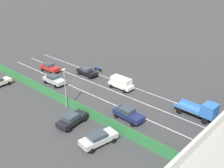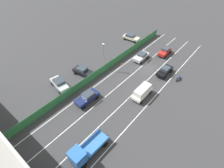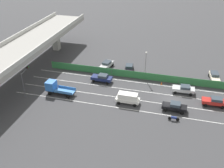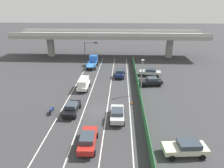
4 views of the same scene
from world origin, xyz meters
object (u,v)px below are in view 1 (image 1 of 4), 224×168
car_sedan_navy (128,114)px  motorcycle (98,69)px  parked_wagon_silver (98,138)px  car_van_white (121,82)px  street_lamp (65,85)px  flatbed_truck_blue (203,111)px  car_sedan_silver (54,80)px  car_sedan_red (50,67)px  car_sedan_black (87,71)px  parked_sedan_dark (72,119)px  traffic_cone (60,95)px

car_sedan_navy → motorcycle: size_ratio=2.37×
car_sedan_navy → parked_wagon_silver: size_ratio=0.93×
car_van_white → motorcycle: bearing=-109.7°
parked_wagon_silver → street_lamp: 10.57m
car_van_white → flatbed_truck_blue: 14.74m
car_sedan_silver → motorcycle: bearing=172.3°
car_van_white → car_sedan_red: size_ratio=1.01×
car_sedan_black → motorcycle: 3.09m
car_sedan_silver → flatbed_truck_blue: (-6.92, 24.87, 0.43)m
parked_sedan_dark → street_lamp: size_ratio=0.73×
car_sedan_red → street_lamp: 16.22m
car_sedan_red → flatbed_truck_blue: size_ratio=0.76×
car_sedan_navy → car_sedan_silver: bearing=-90.7°
car_sedan_black → car_van_white: bearing=89.4°
car_sedan_red → parked_sedan_dark: (9.51, 18.30, -0.02)m
car_sedan_navy → car_sedan_black: (-6.93, -15.91, -0.06)m
parked_wagon_silver → street_lamp: street_lamp is taller
flatbed_truck_blue → traffic_cone: bearing=-65.6°
car_sedan_silver → street_lamp: size_ratio=0.69×
car_sedan_silver → traffic_cone: (2.25, 4.63, -0.63)m
car_sedan_navy → traffic_cone: bearing=-80.8°
car_sedan_silver → traffic_cone: 5.19m
flatbed_truck_blue → street_lamp: 19.83m
parked_wagon_silver → traffic_cone: parked_wagon_silver is taller
car_van_white → parked_wagon_silver: (13.59, 8.09, -0.30)m
flatbed_truck_blue → street_lamp: street_lamp is taller
car_sedan_black → car_sedan_silver: (6.73, -1.41, 0.03)m
car_sedan_navy → car_sedan_silver: car_sedan_navy is taller
car_sedan_black → motorcycle: bearing=-178.5°
car_sedan_red → car_sedan_silver: size_ratio=1.00×
car_sedan_black → street_lamp: size_ratio=0.70×
parked_wagon_silver → traffic_cone: bearing=-109.1°
motorcycle → parked_wagon_silver: size_ratio=0.39×
car_van_white → car_sedan_red: bearing=-77.6°
flatbed_truck_blue → parked_wagon_silver: flatbed_truck_blue is taller
car_sedan_silver → street_lamp: 9.91m
car_sedan_black → parked_sedan_dark: parked_sedan_dark is taller
car_van_white → traffic_cone: (8.89, -5.50, -0.93)m
car_sedan_black → parked_sedan_dark: (13.09, 11.19, 0.03)m
street_lamp → parked_sedan_dark: bearing=60.0°
car_sedan_red → parked_sedan_dark: size_ratio=0.95×
car_sedan_navy → parked_wagon_silver: bearing=7.6°
parked_wagon_silver → car_sedan_red: bearing=-112.9°
car_sedan_red → car_sedan_silver: 6.51m
car_sedan_navy → parked_wagon_silver: car_sedan_navy is taller
car_van_white → parked_wagon_silver: size_ratio=0.91×
car_sedan_red → traffic_cone: bearing=62.4°
car_sedan_silver → flatbed_truck_blue: size_ratio=0.75×
parked_sedan_dark → car_sedan_navy: bearing=142.5°
car_sedan_navy → car_van_white: 9.93m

